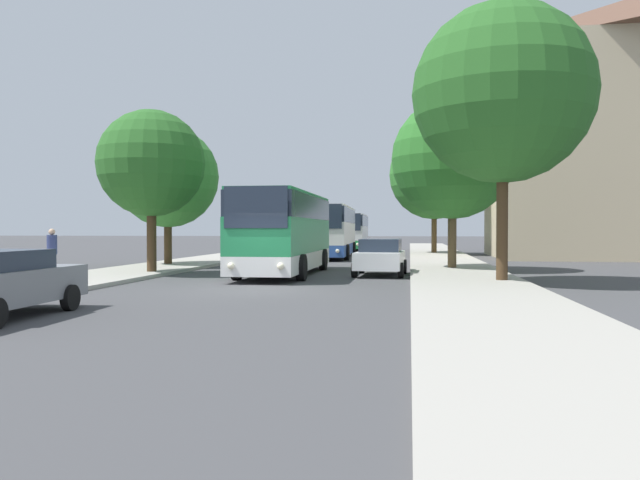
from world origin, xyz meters
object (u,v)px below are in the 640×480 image
pedestrian_waiting_far (52,253)px  tree_right_near (434,175)px  bus_front (285,232)px  bus_rear (351,231)px  tree_right_far (503,93)px  bus_middle (332,231)px  parked_car_right_near (380,257)px  tree_left_near (151,164)px  tree_right_mid (452,159)px  tree_left_far (168,177)px

pedestrian_waiting_far → tree_right_near: size_ratio=0.19×
tree_right_near → bus_front: bearing=-107.8°
bus_rear → tree_right_far: bearing=-77.5°
bus_middle → parked_car_right_near: (3.97, -15.43, -1.04)m
bus_front → bus_middle: size_ratio=0.92×
pedestrian_waiting_far → bus_rear: bearing=-132.8°
tree_left_near → tree_right_mid: tree_right_mid is taller
tree_left_near → bus_rear: bearing=80.5°
parked_car_right_near → tree_right_mid: bearing=-129.4°
tree_right_mid → bus_front: bearing=-153.7°
bus_middle → tree_left_far: size_ratio=1.58×
pedestrian_waiting_far → tree_right_far: 17.24m
tree_left_far → tree_right_near: (14.20, 17.33, 1.44)m
tree_left_far → tree_right_mid: (14.32, -1.15, 0.58)m
pedestrian_waiting_far → tree_right_mid: (14.98, 8.30, 4.14)m
bus_rear → tree_right_mid: 29.03m
pedestrian_waiting_far → tree_right_far: size_ratio=0.19×
bus_middle → pedestrian_waiting_far: (-7.85, -20.22, -0.77)m
tree_right_near → tree_right_mid: bearing=-89.6°
pedestrian_waiting_far → tree_left_far: tree_left_far is taller
bus_rear → tree_left_near: size_ratio=1.66×
tree_left_near → tree_right_far: 14.35m
tree_right_mid → tree_right_far: 7.24m
bus_front → pedestrian_waiting_far: bus_front is taller
bus_front → bus_rear: (-0.07, 31.45, -0.08)m
parked_car_right_near → tree_left_far: (-11.15, 4.66, 3.83)m
bus_front → tree_left_far: 8.97m
tree_left_far → tree_right_far: 17.69m
parked_car_right_near → tree_left_far: bearing=-20.0°
tree_right_mid → pedestrian_waiting_far: bearing=-151.0°
tree_right_near → tree_right_mid: size_ratio=1.18×
bus_front → bus_middle: (0.09, 15.50, -0.00)m
bus_middle → tree_right_far: 21.24m
tree_left_far → tree_right_mid: tree_right_mid is taller
tree_left_near → tree_right_mid: (12.74, 4.55, 0.51)m
bus_middle → tree_left_far: tree_left_far is taller
tree_left_near → tree_right_near: tree_right_near is taller
parked_car_right_near → tree_right_near: bearing=-95.2°
bus_rear → tree_right_near: 12.58m
bus_front → parked_car_right_near: bearing=0.6°
bus_front → tree_right_near: bearing=71.9°
parked_car_right_near → bus_middle: bearing=-72.9°
bus_middle → tree_left_near: 17.64m
parked_car_right_near → tree_right_far: tree_right_far is taller
bus_middle → bus_rear: bearing=89.0°
bus_middle → tree_left_near: bearing=-110.4°
bus_front → tree_left_near: 6.30m
tree_right_far → tree_right_near: bearing=93.1°
parked_car_right_near → tree_right_far: bearing=144.6°
bus_front → tree_left_far: (-7.10, 4.72, 2.79)m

